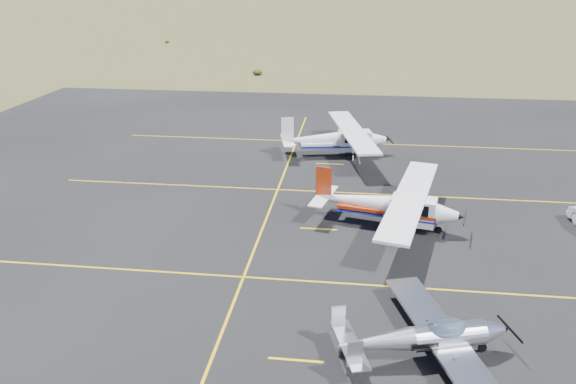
% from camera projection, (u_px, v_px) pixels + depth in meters
% --- Properties ---
extents(ground, '(1600.00, 1600.00, 0.00)m').
position_uv_depth(ground, '(378.00, 311.00, 22.85)').
color(ground, '#383D1C').
rests_on(ground, ground).
extents(apron, '(72.00, 72.00, 0.02)m').
position_uv_depth(apron, '(375.00, 236.00, 29.31)').
color(apron, black).
rests_on(apron, ground).
extents(aircraft_low_wing, '(6.30, 8.55, 1.87)m').
position_uv_depth(aircraft_low_wing, '(428.00, 338.00, 19.74)').
color(aircraft_low_wing, silver).
rests_on(aircraft_low_wing, apron).
extents(aircraft_cessna, '(7.45, 11.66, 2.95)m').
position_uv_depth(aircraft_cessna, '(388.00, 204.00, 30.00)').
color(aircraft_cessna, white).
rests_on(aircraft_cessna, apron).
extents(aircraft_plain, '(7.54, 11.86, 3.00)m').
position_uv_depth(aircraft_plain, '(336.00, 138.00, 41.64)').
color(aircraft_plain, silver).
rests_on(aircraft_plain, apron).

